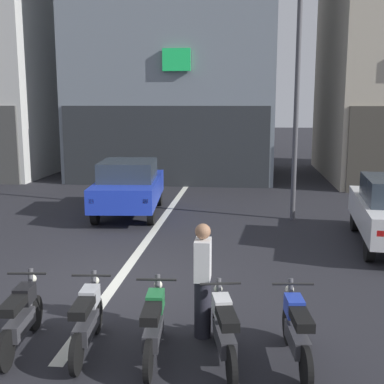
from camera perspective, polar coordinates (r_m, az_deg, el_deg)
The scene contains 12 objects.
ground_plane at distance 9.55m, azimuth -8.70°, elevation -10.29°, with size 120.00×120.00×0.00m, color #232328.
lane_centre_line at distance 15.20m, azimuth -2.91°, elevation -2.44°, with size 0.20×18.00×0.01m, color silver.
building_mid_block at distance 23.59m, azimuth -1.79°, elevation 17.05°, with size 8.64×7.38×12.32m.
car_blue_crossing_near at distance 14.99m, azimuth -7.22°, elevation 0.75°, with size 2.13×4.24×1.64m.
car_silver_down_street at distance 22.52m, azimuth 3.34°, elevation 3.96°, with size 1.76×4.10×1.64m.
street_lamp at distance 14.34m, azimuth 11.98°, elevation 13.07°, with size 0.36×0.36×6.72m.
motorcycle_black_row_leftmost at distance 7.36m, azimuth -18.98°, elevation -13.30°, with size 0.55×1.67×0.98m.
motorcycle_silver_row_left_mid at distance 7.05m, azimuth -11.91°, elevation -14.03°, with size 0.55×1.67×0.98m.
motorcycle_green_row_centre at distance 6.78m, azimuth -4.38°, elevation -14.86°, with size 0.55×1.67×0.98m.
motorcycle_white_row_right_mid at distance 6.63m, azimuth 3.67°, elevation -15.44°, with size 0.55×1.65×0.98m.
motorcycle_blue_row_rightmost at distance 6.74m, azimuth 11.87°, elevation -15.20°, with size 0.55×1.67×0.98m.
person_by_motorcycles at distance 7.16m, azimuth 1.23°, elevation -10.00°, with size 0.24×0.36×1.67m.
Camera 1 is at (2.37, -8.64, 3.32)m, focal length 46.63 mm.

